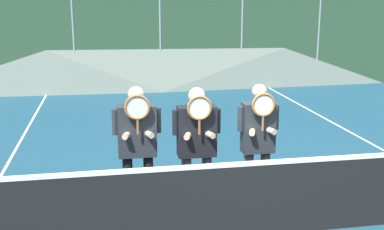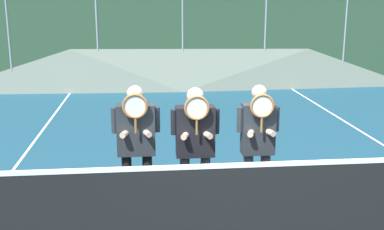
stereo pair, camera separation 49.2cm
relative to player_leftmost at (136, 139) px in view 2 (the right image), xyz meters
name	(u,v)px [view 2 (the right image)]	position (x,y,z in m)	size (l,w,h in m)	color
hill_distant	(153,24)	(1.34, 47.76, -1.05)	(141.60, 78.67, 27.53)	gray
clubhouse_building	(205,14)	(2.92, 15.61, 1.05)	(16.80, 5.50, 4.15)	beige
fence_back	(183,34)	(1.34, 8.76, 0.70)	(15.51, 0.06, 3.50)	gray
tennis_net	(250,200)	(1.34, -0.82, -0.55)	(9.32, 0.09, 1.07)	gray
court_line_left_sideline	(17,165)	(-2.12, 2.18, -1.05)	(0.05, 16.00, 0.01)	white
player_leftmost	(136,139)	(0.00, 0.00, 0.00)	(0.63, 0.34, 1.76)	black
player_center_left	(195,140)	(0.76, -0.10, -0.01)	(0.63, 0.34, 1.74)	#56565B
player_center_right	(258,140)	(1.58, -0.13, -0.02)	(0.56, 0.34, 1.76)	#56565B
car_far_left	(62,55)	(-2.72, 11.37, -0.20)	(4.63, 1.95, 1.65)	#285638
car_left_of_center	(200,51)	(2.18, 11.38, -0.11)	(4.08, 1.96, 1.85)	maroon
car_center	(333,50)	(7.18, 11.36, -0.14)	(4.79, 1.91, 1.80)	slate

